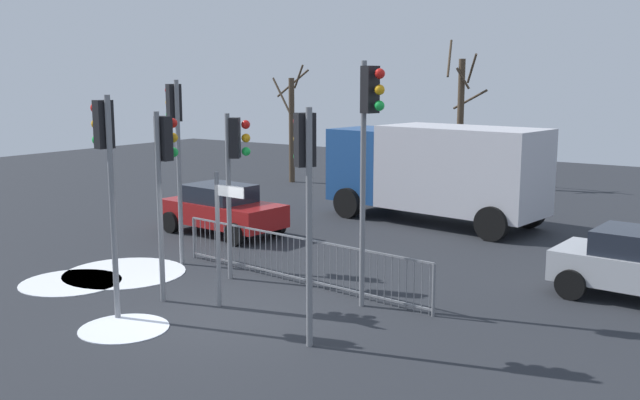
% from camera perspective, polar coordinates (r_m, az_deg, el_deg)
% --- Properties ---
extents(ground_plane, '(60.00, 60.00, 0.00)m').
position_cam_1_polar(ground_plane, '(14.47, -7.62, -8.83)').
color(ground_plane, '#26282D').
extents(traffic_light_foreground_right, '(0.51, 0.42, 4.10)m').
position_cam_1_polar(traffic_light_foreground_right, '(12.01, -1.17, 2.21)').
color(traffic_light_foreground_right, slate).
rests_on(traffic_light_foreground_right, ground).
extents(traffic_light_mid_right, '(0.51, 0.42, 3.80)m').
position_cam_1_polar(traffic_light_mid_right, '(16.22, -6.81, 3.28)').
color(traffic_light_mid_right, slate).
rests_on(traffic_light_mid_right, ground).
extents(traffic_light_mid_left, '(0.57, 0.35, 4.27)m').
position_cam_1_polar(traffic_light_mid_left, '(14.01, -16.68, 3.37)').
color(traffic_light_mid_left, slate).
rests_on(traffic_light_mid_left, ground).
extents(traffic_light_foreground_left, '(0.56, 0.36, 4.90)m').
position_cam_1_polar(traffic_light_foreground_left, '(13.95, 3.89, 5.60)').
color(traffic_light_foreground_left, slate).
rests_on(traffic_light_foreground_left, ground).
extents(traffic_light_rear_left, '(0.33, 0.57, 3.92)m').
position_cam_1_polar(traffic_light_rear_left, '(14.87, -12.31, 2.90)').
color(traffic_light_rear_left, slate).
rests_on(traffic_light_rear_left, ground).
extents(traffic_light_rear_right, '(0.55, 0.37, 4.54)m').
position_cam_1_polar(traffic_light_rear_right, '(17.84, -11.45, 5.47)').
color(traffic_light_rear_right, slate).
rests_on(traffic_light_rear_right, ground).
extents(direction_sign_post, '(0.79, 0.12, 2.75)m').
position_cam_1_polar(direction_sign_post, '(14.40, -7.95, -2.53)').
color(direction_sign_post, slate).
rests_on(direction_sign_post, ground).
extents(pedestrian_guard_railing, '(7.16, 0.82, 1.07)m').
position_cam_1_polar(pedestrian_guard_railing, '(16.16, -1.85, -4.72)').
color(pedestrian_guard_railing, slate).
rests_on(pedestrian_guard_railing, ground).
extents(car_red_trailing, '(3.93, 2.19, 1.47)m').
position_cam_1_polar(car_red_trailing, '(21.38, -7.81, -0.68)').
color(car_red_trailing, maroon).
rests_on(car_red_trailing, ground).
extents(delivery_truck, '(7.28, 3.42, 3.10)m').
position_cam_1_polar(delivery_truck, '(23.00, 9.22, 2.46)').
color(delivery_truck, silver).
rests_on(delivery_truck, ground).
extents(bare_tree_left, '(1.54, 1.74, 5.16)m').
position_cam_1_polar(bare_tree_left, '(31.82, -2.28, 5.95)').
color(bare_tree_left, '#473828').
rests_on(bare_tree_left, ground).
extents(bare_tree_centre, '(1.62, 1.64, 6.20)m').
position_cam_1_polar(bare_tree_centre, '(31.15, 11.12, 6.46)').
color(bare_tree_centre, '#473828').
rests_on(bare_tree_centre, ground).
extents(snow_patch_kerb, '(2.25, 2.25, 0.01)m').
position_cam_1_polar(snow_patch_kerb, '(17.26, -19.22, -6.21)').
color(snow_patch_kerb, white).
rests_on(snow_patch_kerb, ground).
extents(snow_patch_island, '(2.86, 2.86, 0.01)m').
position_cam_1_polar(snow_patch_island, '(17.73, -15.29, -5.60)').
color(snow_patch_island, white).
rests_on(snow_patch_island, ground).
extents(snow_patch_verge, '(1.65, 1.65, 0.01)m').
position_cam_1_polar(snow_patch_verge, '(13.91, -15.33, -9.82)').
color(snow_patch_verge, white).
rests_on(snow_patch_verge, ground).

